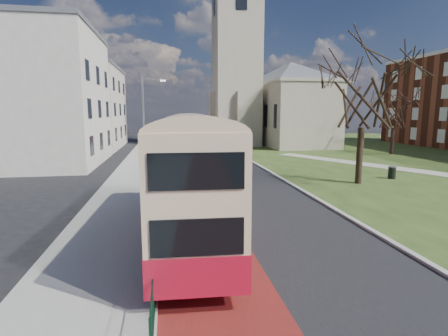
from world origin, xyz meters
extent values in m
plane|color=black|center=(0.00, 0.00, 0.00)|extent=(160.00, 160.00, 0.00)
cube|color=black|center=(1.50, 20.00, 0.01)|extent=(9.00, 120.00, 0.01)
cube|color=#591414|center=(-1.20, 20.00, 0.01)|extent=(3.40, 120.00, 0.01)
cube|color=gray|center=(-5.00, 20.00, 0.06)|extent=(4.00, 120.00, 0.12)
cube|color=#999993|center=(-3.00, 20.00, 0.07)|extent=(0.25, 120.00, 0.13)
cube|color=#999993|center=(6.10, 22.00, 0.07)|extent=(0.25, 80.00, 0.13)
cube|color=#2A4117|center=(26.00, 22.00, 0.02)|extent=(40.00, 80.00, 0.04)
cylinder|color=#0C3724|center=(-2.95, 4.00, 1.10)|extent=(0.04, 24.00, 0.04)
cylinder|color=#0C3724|center=(-2.95, 4.00, 0.15)|extent=(0.04, 24.00, 0.04)
cube|color=gray|center=(8.00, 38.00, 12.00)|extent=(6.50, 6.50, 24.00)
cube|color=gray|center=(16.50, 38.00, 4.50)|extent=(9.00, 18.00, 9.00)
pyramid|color=#565960|center=(16.50, 38.00, 12.60)|extent=(9.00, 18.00, 3.60)
cube|color=beige|center=(-14.00, 22.00, 6.25)|extent=(10.00, 14.00, 12.50)
cube|color=#565960|center=(-14.00, 22.00, 12.75)|extent=(10.30, 14.30, 0.50)
cube|color=beige|center=(-14.00, 38.00, 5.50)|extent=(10.00, 16.00, 11.00)
cube|color=#565960|center=(-14.00, 38.00, 11.25)|extent=(10.30, 16.30, 0.50)
cylinder|color=gray|center=(-4.50, 18.00, 4.12)|extent=(0.16, 0.16, 8.00)
cylinder|color=gray|center=(-3.60, 18.00, 8.02)|extent=(1.80, 0.10, 0.10)
cube|color=silver|center=(-2.70, 18.00, 7.87)|extent=(0.50, 0.18, 0.12)
cube|color=#AC0F26|center=(-1.57, -0.66, 1.07)|extent=(3.24, 11.69, 1.05)
cube|color=beige|center=(-1.57, -0.66, 3.12)|extent=(3.21, 11.63, 3.05)
cube|color=black|center=(-2.87, -0.28, 2.18)|extent=(0.52, 9.48, 1.00)
cube|color=black|center=(-0.24, -0.41, 2.18)|extent=(0.52, 9.48, 1.00)
cube|color=black|center=(-2.89, -0.59, 3.75)|extent=(0.56, 10.40, 0.95)
cube|color=black|center=(-0.25, -0.72, 3.75)|extent=(0.56, 10.40, 0.95)
cube|color=black|center=(-1.29, 5.09, 2.18)|extent=(2.36, 0.19, 1.10)
cube|color=black|center=(-1.29, 5.09, 3.75)|extent=(2.36, 0.19, 0.95)
cube|color=orange|center=(-1.29, 5.09, 4.35)|extent=(1.88, 0.19, 0.32)
cylinder|color=black|center=(-2.60, 3.33, 0.55)|extent=(0.37, 1.11, 1.09)
cylinder|color=black|center=(-0.16, 3.21, 0.55)|extent=(0.37, 1.11, 1.09)
cylinder|color=black|center=(-2.96, -4.07, 0.55)|extent=(0.37, 1.11, 1.09)
cylinder|color=black|center=(-0.52, -4.18, 0.55)|extent=(0.37, 1.11, 1.09)
cylinder|color=black|center=(11.01, 8.25, 2.05)|extent=(0.55, 0.55, 4.01)
cylinder|color=#2F1C17|center=(24.34, 23.70, 1.64)|extent=(0.52, 0.52, 3.20)
cylinder|color=black|center=(14.50, 9.42, 0.48)|extent=(0.73, 0.73, 0.89)
cylinder|color=gray|center=(14.50, 9.42, 0.96)|extent=(0.78, 0.78, 0.06)
camera|label=1|loc=(-2.53, -14.50, 5.15)|focal=28.00mm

